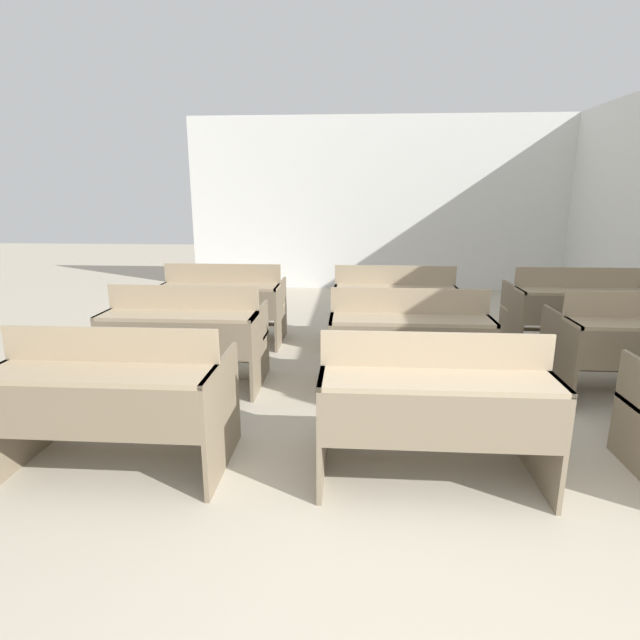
{
  "coord_description": "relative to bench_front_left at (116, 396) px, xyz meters",
  "views": [
    {
      "loc": [
        -0.39,
        -1.48,
        1.68
      ],
      "look_at": [
        -0.64,
        2.1,
        0.76
      ],
      "focal_mm": 28.0,
      "sensor_mm": 36.0,
      "label": 1
    }
  ],
  "objects": [
    {
      "name": "wall_back",
      "position": [
        1.83,
        6.22,
        1.0
      ],
      "size": [
        6.6,
        0.06,
        2.96
      ],
      "color": "silver",
      "rests_on": "ground_plane"
    },
    {
      "name": "bench_front_left",
      "position": [
        0.0,
        0.0,
        0.0
      ],
      "size": [
        1.32,
        0.79,
        0.91
      ],
      "color": "#7B6C55",
      "rests_on": "ground_plane"
    },
    {
      "name": "bench_front_center",
      "position": [
        1.91,
        0.02,
        0.0
      ],
      "size": [
        1.32,
        0.79,
        0.91
      ],
      "color": "#82725B",
      "rests_on": "ground_plane"
    },
    {
      "name": "bench_second_left",
      "position": [
        -0.03,
        1.38,
        0.0
      ],
      "size": [
        1.32,
        0.79,
        0.91
      ],
      "color": "#7D6E57",
      "rests_on": "ground_plane"
    },
    {
      "name": "bench_second_center",
      "position": [
        1.91,
        1.37,
        0.0
      ],
      "size": [
        1.32,
        0.79,
        0.91
      ],
      "color": "#7D6E57",
      "rests_on": "ground_plane"
    },
    {
      "name": "bench_third_left",
      "position": [
        -0.03,
        2.71,
        0.0
      ],
      "size": [
        1.32,
        0.79,
        0.91
      ],
      "color": "#7B6C55",
      "rests_on": "ground_plane"
    },
    {
      "name": "bench_third_center",
      "position": [
        1.89,
        2.71,
        0.0
      ],
      "size": [
        1.32,
        0.79,
        0.91
      ],
      "color": "#81715B",
      "rests_on": "ground_plane"
    },
    {
      "name": "bench_third_right",
      "position": [
        3.83,
        2.7,
        0.0
      ],
      "size": [
        1.32,
        0.79,
        0.91
      ],
      "color": "#796A53",
      "rests_on": "ground_plane"
    }
  ]
}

